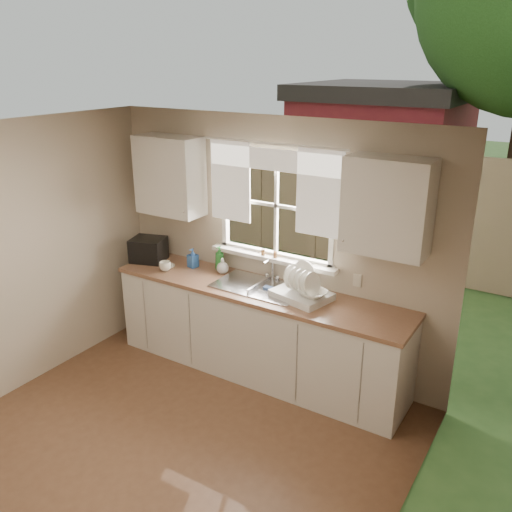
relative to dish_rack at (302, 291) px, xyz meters
The scene contains 21 objects.
ground 2.02m from the dish_rack, 105.00° to the right, with size 4.00×4.00×0.00m, color brown.
room_walls 1.85m from the dish_rack, 104.47° to the right, with size 3.62×4.02×2.50m.
ceiling 2.33m from the dish_rack, 105.00° to the right, with size 3.60×4.00×0.02m, color silver.
window 0.74m from the dish_rack, 147.32° to the left, with size 1.38×0.16×1.06m.
curtains 1.08m from the dish_rack, 152.12° to the left, with size 1.50×0.03×0.81m.
base_cabinets 0.71m from the dish_rack, behind, with size 3.00×0.62×0.87m, color silver.
countertop 0.47m from the dish_rack, behind, with size 3.04×0.65×0.04m, color #8B6145.
upper_cabinet_left 1.83m from the dish_rack, behind, with size 0.70×0.33×0.80m, color silver.
upper_cabinet_right 1.12m from the dish_rack, ahead, with size 0.70×0.33×0.80m, color silver.
wall_outlet 0.51m from the dish_rack, 33.30° to the left, with size 0.08×0.01×0.12m, color beige.
sill_jars 0.58m from the dish_rack, 154.51° to the left, with size 0.18×0.04×0.06m.
backyard 7.15m from the dish_rack, 88.97° to the left, with size 20.00×10.00×6.13m.
sink 0.48m from the dish_rack, behind, with size 0.88×0.52×0.40m.
dish_rack is the anchor object (origin of this frame).
bowl 0.15m from the dish_rack, 20.75° to the right, with size 0.24×0.24×0.06m, color white.
soap_bottle_a 1.06m from the dish_rack, behind, with size 0.10×0.10×0.26m, color #2B8432.
soap_bottle_b 1.33m from the dish_rack, behind, with size 0.09×0.09×0.20m, color #2D5CA9.
soap_bottle_c 0.98m from the dish_rack, behind, with size 0.13×0.13×0.16m, color beige.
saucer 1.58m from the dish_rack, behind, with size 0.15×0.15×0.01m, color white.
cup 1.52m from the dish_rack, behind, with size 0.12×0.12×0.10m, color white.
black_appliance 1.86m from the dish_rack, behind, with size 0.34×0.30×0.25m, color black.
Camera 1 is at (2.50, -2.36, 2.99)m, focal length 38.00 mm.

